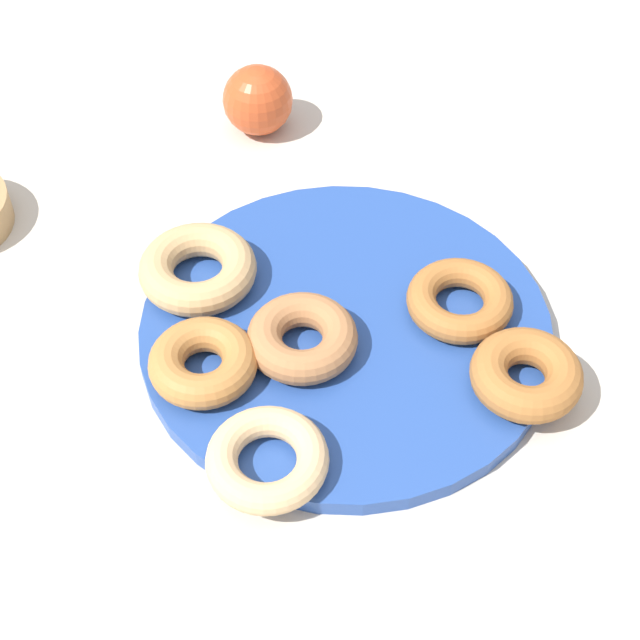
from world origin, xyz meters
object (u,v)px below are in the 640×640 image
Objects in this scene: donut_0 at (302,338)px; donut_5 at (526,375)px; donut_2 at (198,269)px; donut_plate at (346,329)px; donut_1 at (267,459)px; donut_3 at (460,300)px; donut_4 at (203,362)px; apple at (258,100)px.

donut_5 is at bearing -150.41° from donut_0.
donut_5 is (-0.25, -0.08, 0.00)m from donut_2.
donut_plate is 3.79× the size of donut_1.
donut_2 is at bearing 1.46° from donut_0.
donut_3 is (-0.06, -0.07, 0.02)m from donut_plate.
donut_0 is at bearing -120.50° from donut_4.
donut_1 is 0.90× the size of donut_2.
donut_4 is (0.10, 0.18, 0.00)m from donut_3.
donut_4 is at bearing 59.61° from donut_3.
donut_2 reaches higher than donut_plate.
donut_2 is 0.27m from donut_5.
donut_3 is 0.20m from donut_4.
donut_1 is at bearing 150.94° from donut_2.
donut_0 and donut_4 have the same top height.
donut_0 and donut_5 have the same top height.
donut_5 reaches higher than donut_4.
donut_5 is 0.38m from apple.
donut_plate is 3.82× the size of donut_0.
apple is at bearing -44.98° from donut_1.
donut_3 is 1.27× the size of apple.
donut_1 is (-0.05, 0.13, 0.02)m from donut_plate.
donut_5 is 1.25× the size of apple.
donut_4 is at bearing 38.86° from donut_5.
donut_1 and donut_3 have the same top height.
apple is (0.28, -0.28, 0.01)m from donut_1.
donut_1 is 1.03× the size of donut_5.
apple reaches higher than donut_plate.
donut_0 is 0.11m from donut_2.
donut_5 is at bearing -161.55° from donut_2.
donut_4 is at bearing 59.50° from donut_0.
donut_3 is at bearing -147.03° from donut_2.
donut_0 and donut_2 have the same top height.
donut_2 is 0.22m from apple.
donut_3 is 0.08m from donut_5.
donut_plate is 0.12m from donut_4.
donut_4 is at bearing -16.96° from donut_1.
donut_2 reaches higher than donut_4.
donut_0 is 1.04× the size of donut_4.
donut_2 reaches higher than donut_3.
donut_5 is (-0.08, 0.03, 0.00)m from donut_3.
donut_plate is 0.14m from donut_5.
apple is at bearing -58.59° from donut_2.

